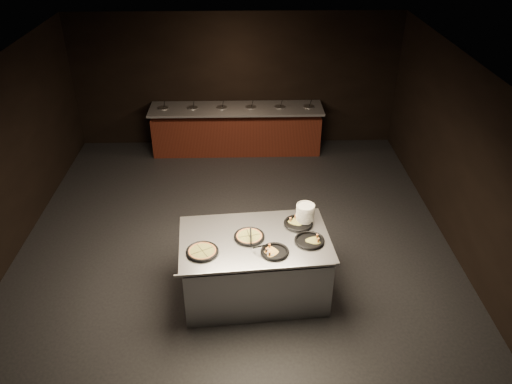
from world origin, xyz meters
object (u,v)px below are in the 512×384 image
plate_stack (305,213)px  pan_veggie_whole (202,251)px  pan_cheese_whole (249,236)px  serving_counter (255,268)px

plate_stack → pan_veggie_whole: plate_stack is taller
pan_veggie_whole → pan_cheese_whole: (0.61, 0.31, -0.00)m
plate_stack → pan_cheese_whole: size_ratio=0.62×
plate_stack → pan_cheese_whole: bearing=-154.4°
serving_counter → pan_cheese_whole: pan_cheese_whole is taller
serving_counter → pan_veggie_whole: (-0.69, -0.29, 0.53)m
plate_stack → pan_cheese_whole: 0.89m
serving_counter → plate_stack: bearing=24.5°
pan_veggie_whole → plate_stack: bearing=26.1°
plate_stack → pan_cheese_whole: (-0.80, -0.38, -0.11)m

